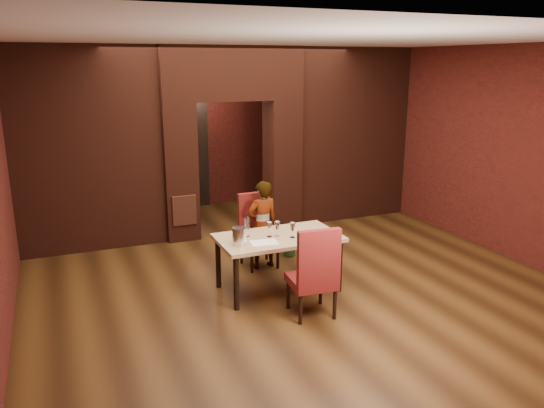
{
  "coord_description": "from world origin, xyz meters",
  "views": [
    {
      "loc": [
        -2.89,
        -6.66,
        2.92
      ],
      "look_at": [
        -0.09,
        0.0,
        0.99
      ],
      "focal_mm": 35.0,
      "sensor_mm": 36.0,
      "label": 1
    }
  ],
  "objects_px": {
    "chair_near": "(312,270)",
    "dining_table": "(278,263)",
    "person_seated": "(262,225)",
    "wine_bucket": "(239,236)",
    "wine_glass_c": "(293,230)",
    "potted_plant": "(290,243)",
    "water_bottle": "(247,226)",
    "chair_far": "(259,231)",
    "wine_glass_b": "(277,229)",
    "wine_glass_a": "(269,229)"
  },
  "relations": [
    {
      "from": "chair_far",
      "to": "wine_bucket",
      "type": "xyz_separation_m",
      "value": [
        -0.65,
        -0.99,
        0.31
      ]
    },
    {
      "from": "dining_table",
      "to": "chair_far",
      "type": "distance_m",
      "value": 0.89
    },
    {
      "from": "chair_far",
      "to": "potted_plant",
      "type": "xyz_separation_m",
      "value": [
        0.6,
        0.24,
        -0.34
      ]
    },
    {
      "from": "person_seated",
      "to": "chair_near",
      "type": "bearing_deg",
      "value": 84.01
    },
    {
      "from": "wine_glass_b",
      "to": "potted_plant",
      "type": "xyz_separation_m",
      "value": [
        0.7,
        1.11,
        -0.65
      ]
    },
    {
      "from": "chair_near",
      "to": "potted_plant",
      "type": "bearing_deg",
      "value": -102.21
    },
    {
      "from": "dining_table",
      "to": "wine_glass_b",
      "type": "distance_m",
      "value": 0.47
    },
    {
      "from": "person_seated",
      "to": "wine_bucket",
      "type": "bearing_deg",
      "value": 49.01
    },
    {
      "from": "person_seated",
      "to": "wine_glass_c",
      "type": "xyz_separation_m",
      "value": [
        0.04,
        -0.95,
        0.19
      ]
    },
    {
      "from": "dining_table",
      "to": "wine_bucket",
      "type": "height_order",
      "value": "wine_bucket"
    },
    {
      "from": "dining_table",
      "to": "chair_near",
      "type": "distance_m",
      "value": 0.83
    },
    {
      "from": "chair_far",
      "to": "chair_near",
      "type": "bearing_deg",
      "value": -91.41
    },
    {
      "from": "wine_glass_c",
      "to": "water_bottle",
      "type": "height_order",
      "value": "water_bottle"
    },
    {
      "from": "wine_glass_a",
      "to": "wine_glass_b",
      "type": "bearing_deg",
      "value": -7.57
    },
    {
      "from": "person_seated",
      "to": "water_bottle",
      "type": "xyz_separation_m",
      "value": [
        -0.48,
        -0.68,
        0.23
      ]
    },
    {
      "from": "dining_table",
      "to": "water_bottle",
      "type": "height_order",
      "value": "water_bottle"
    },
    {
      "from": "wine_glass_b",
      "to": "person_seated",
      "type": "bearing_deg",
      "value": 81.61
    },
    {
      "from": "chair_near",
      "to": "wine_glass_a",
      "type": "relative_size",
      "value": 5.64
    },
    {
      "from": "wine_glass_b",
      "to": "wine_bucket",
      "type": "height_order",
      "value": "wine_bucket"
    },
    {
      "from": "water_bottle",
      "to": "wine_glass_b",
      "type": "bearing_deg",
      "value": -21.28
    },
    {
      "from": "dining_table",
      "to": "chair_near",
      "type": "bearing_deg",
      "value": -84.86
    },
    {
      "from": "chair_near",
      "to": "wine_glass_a",
      "type": "distance_m",
      "value": 0.89
    },
    {
      "from": "wine_glass_a",
      "to": "wine_glass_c",
      "type": "bearing_deg",
      "value": -28.06
    },
    {
      "from": "person_seated",
      "to": "wine_glass_a",
      "type": "xyz_separation_m",
      "value": [
        -0.22,
        -0.8,
        0.19
      ]
    },
    {
      "from": "chair_near",
      "to": "dining_table",
      "type": "bearing_deg",
      "value": -79.52
    },
    {
      "from": "wine_bucket",
      "to": "water_bottle",
      "type": "distance_m",
      "value": 0.33
    },
    {
      "from": "wine_bucket",
      "to": "wine_glass_b",
      "type": "bearing_deg",
      "value": 11.84
    },
    {
      "from": "wine_bucket",
      "to": "water_bottle",
      "type": "xyz_separation_m",
      "value": [
        0.2,
        0.26,
        0.03
      ]
    },
    {
      "from": "dining_table",
      "to": "chair_near",
      "type": "relative_size",
      "value": 1.41
    },
    {
      "from": "wine_bucket",
      "to": "potted_plant",
      "type": "distance_m",
      "value": 1.87
    },
    {
      "from": "wine_bucket",
      "to": "water_bottle",
      "type": "height_order",
      "value": "water_bottle"
    },
    {
      "from": "wine_glass_c",
      "to": "dining_table",
      "type": "bearing_deg",
      "value": 138.89
    },
    {
      "from": "chair_near",
      "to": "potted_plant",
      "type": "xyz_separation_m",
      "value": [
        0.6,
        1.92,
        -0.37
      ]
    },
    {
      "from": "water_bottle",
      "to": "wine_glass_c",
      "type": "bearing_deg",
      "value": -27.18
    },
    {
      "from": "wine_glass_c",
      "to": "wine_bucket",
      "type": "height_order",
      "value": "wine_bucket"
    },
    {
      "from": "wine_glass_a",
      "to": "wine_glass_b",
      "type": "relative_size",
      "value": 1.01
    },
    {
      "from": "wine_glass_c",
      "to": "wine_glass_a",
      "type": "bearing_deg",
      "value": 151.94
    },
    {
      "from": "wine_glass_c",
      "to": "wine_bucket",
      "type": "xyz_separation_m",
      "value": [
        -0.72,
        0.01,
        0.01
      ]
    },
    {
      "from": "water_bottle",
      "to": "potted_plant",
      "type": "distance_m",
      "value": 1.59
    },
    {
      "from": "chair_far",
      "to": "potted_plant",
      "type": "bearing_deg",
      "value": 20.01
    },
    {
      "from": "chair_near",
      "to": "wine_glass_b",
      "type": "distance_m",
      "value": 0.86
    },
    {
      "from": "chair_near",
      "to": "wine_glass_a",
      "type": "xyz_separation_m",
      "value": [
        -0.2,
        0.83,
        0.28
      ]
    },
    {
      "from": "chair_far",
      "to": "water_bottle",
      "type": "height_order",
      "value": "chair_far"
    },
    {
      "from": "wine_glass_c",
      "to": "potted_plant",
      "type": "height_order",
      "value": "wine_glass_c"
    },
    {
      "from": "chair_near",
      "to": "wine_glass_b",
      "type": "relative_size",
      "value": 5.71
    },
    {
      "from": "person_seated",
      "to": "chair_far",
      "type": "bearing_deg",
      "value": -65.04
    },
    {
      "from": "person_seated",
      "to": "potted_plant",
      "type": "relative_size",
      "value": 3.36
    },
    {
      "from": "chair_near",
      "to": "wine_glass_a",
      "type": "height_order",
      "value": "chair_near"
    },
    {
      "from": "chair_far",
      "to": "water_bottle",
      "type": "distance_m",
      "value": 0.92
    },
    {
      "from": "dining_table",
      "to": "wine_glass_a",
      "type": "height_order",
      "value": "wine_glass_a"
    }
  ]
}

